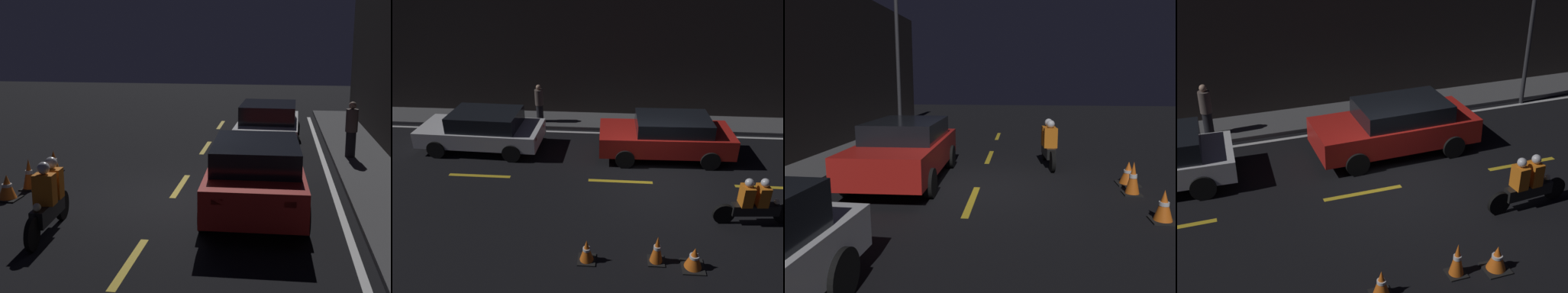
# 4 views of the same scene
# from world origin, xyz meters

# --- Properties ---
(ground_plane) EXTENTS (56.00, 56.00, 0.00)m
(ground_plane) POSITION_xyz_m (0.00, 0.00, 0.00)
(ground_plane) COLOR black
(raised_curb) EXTENTS (28.00, 1.62, 0.12)m
(raised_curb) POSITION_xyz_m (0.00, 4.62, 0.06)
(raised_curb) COLOR #4C4C4F
(raised_curb) RESTS_ON ground
(building_front) EXTENTS (28.00, 0.30, 5.79)m
(building_front) POSITION_xyz_m (0.00, 5.58, 2.90)
(building_front) COLOR #2D2826
(building_front) RESTS_ON ground
(lane_dash_b) EXTENTS (2.00, 0.14, 0.01)m
(lane_dash_b) POSITION_xyz_m (-5.50, 0.00, 0.00)
(lane_dash_b) COLOR gold
(lane_dash_b) RESTS_ON ground
(lane_dash_c) EXTENTS (2.00, 0.14, 0.01)m
(lane_dash_c) POSITION_xyz_m (-1.00, 0.00, 0.00)
(lane_dash_c) COLOR gold
(lane_dash_c) RESTS_ON ground
(lane_dash_d) EXTENTS (2.00, 0.14, 0.01)m
(lane_dash_d) POSITION_xyz_m (3.50, 0.00, 0.00)
(lane_dash_d) COLOR gold
(lane_dash_d) RESTS_ON ground
(lane_solid_kerb) EXTENTS (25.20, 0.14, 0.01)m
(lane_solid_kerb) POSITION_xyz_m (0.00, 3.56, 0.00)
(lane_solid_kerb) COLOR silver
(lane_solid_kerb) RESTS_ON ground
(sedan_white) EXTENTS (4.36, 2.09, 1.42)m
(sedan_white) POSITION_xyz_m (-5.93, 1.95, 0.76)
(sedan_white) COLOR silver
(sedan_white) RESTS_ON ground
(taxi_red) EXTENTS (4.52, 2.07, 1.47)m
(taxi_red) POSITION_xyz_m (0.56, 1.83, 0.79)
(taxi_red) COLOR red
(taxi_red) RESTS_ON ground
(motorcycle) EXTENTS (2.16, 0.41, 1.35)m
(motorcycle) POSITION_xyz_m (2.41, -1.79, 0.63)
(motorcycle) COLOR black
(motorcycle) RESTS_ON ground
(traffic_cone_near) EXTENTS (0.42, 0.42, 0.58)m
(traffic_cone_near) POSITION_xyz_m (-1.78, -3.49, 0.28)
(traffic_cone_near) COLOR black
(traffic_cone_near) RESTS_ON ground
(traffic_cone_mid) EXTENTS (0.39, 0.39, 0.73)m
(traffic_cone_mid) POSITION_xyz_m (-0.18, -3.41, 0.36)
(traffic_cone_mid) COLOR black
(traffic_cone_mid) RESTS_ON ground
(traffic_cone_far) EXTENTS (0.51, 0.51, 0.56)m
(traffic_cone_far) POSITION_xyz_m (0.63, -3.54, 0.27)
(traffic_cone_far) COLOR black
(traffic_cone_far) RESTS_ON ground
(pedestrian) EXTENTS (0.34, 0.34, 1.57)m
(pedestrian) POSITION_xyz_m (-4.33, 4.30, 0.91)
(pedestrian) COLOR black
(pedestrian) RESTS_ON raised_curb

